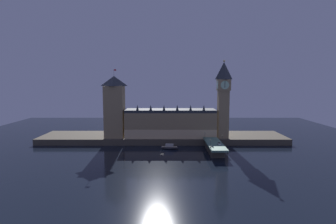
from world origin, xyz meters
name	(u,v)px	position (x,y,z in m)	size (l,w,h in m)	color
ground_plane	(163,151)	(0.00, 0.00, 0.00)	(400.00, 400.00, 0.00)	black
embankment	(164,138)	(0.00, 39.00, 2.64)	(220.00, 42.00, 5.28)	#4C4438
parliament_hall	(171,123)	(6.89, 31.65, 17.42)	(79.17, 22.66, 29.22)	#9E845B
clock_tower	(224,97)	(52.29, 25.98, 40.72)	(11.07, 11.18, 67.03)	#9E845B
victoria_tower	(115,107)	(-42.24, 29.71, 32.25)	(16.75, 16.75, 59.64)	#9E845B
bridge	(216,146)	(40.34, -5.00, 4.82)	(11.85, 46.00, 7.38)	slate
car_southbound_lead	(220,144)	(42.95, -9.73, 8.06)	(2.08, 4.48, 1.45)	silver
pedestrian_near_rail	(212,147)	(35.13, -20.84, 8.27)	(0.38, 0.38, 1.69)	black
street_lamp_near	(211,142)	(34.73, -19.72, 11.29)	(1.34, 0.60, 6.25)	#2D3333
street_lamp_mid	(223,138)	(45.96, -5.00, 11.50)	(1.34, 0.60, 6.59)	#2D3333
street_lamp_far	(206,134)	(34.73, 9.72, 11.60)	(1.34, 0.60, 6.75)	#2D3333
boat_upstream	(170,147)	(5.81, 5.85, 1.59)	(14.45, 5.29, 4.35)	#28282D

